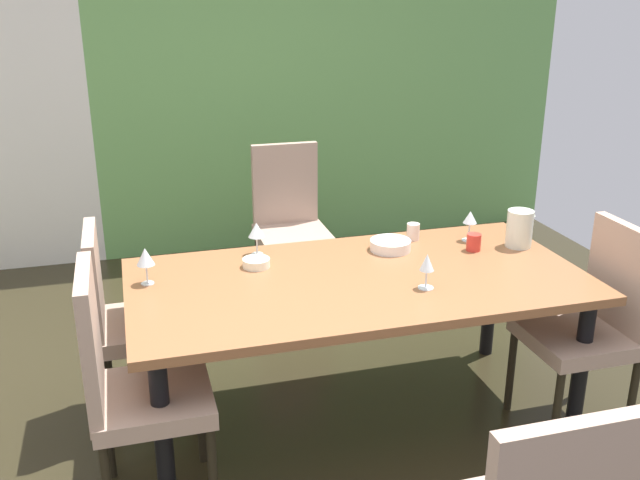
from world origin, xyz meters
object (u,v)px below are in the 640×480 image
chair_left_near (128,380)px  serving_bowl_rear (256,263)px  wine_glass_front (256,231)px  serving_bowl_right (390,245)px  dining_table (358,292)px  wine_glass_east (470,219)px  chair_left_far (126,314)px  chair_right_near (594,318)px  pitcher_near_window (520,228)px  cup_center (474,242)px  wine_glass_corner (427,264)px  wine_glass_south (145,257)px  chair_head_far (290,218)px  cup_west (413,232)px

chair_left_near → serving_bowl_rear: (0.60, 0.55, 0.20)m
wine_glass_front → serving_bowl_right: (0.63, -0.12, -0.09)m
dining_table → wine_glass_east: size_ratio=12.94×
dining_table → chair_left_far: (-1.01, 0.32, -0.13)m
chair_right_near → pitcher_near_window: (-0.12, 0.47, 0.28)m
wine_glass_front → cup_center: 1.05m
wine_glass_east → serving_bowl_right: size_ratio=0.78×
cup_center → pitcher_near_window: 0.25m
dining_table → wine_glass_east: (0.69, 0.29, 0.19)m
serving_bowl_right → chair_left_far: bearing=178.1°
dining_table → pitcher_near_window: bearing=9.9°
wine_glass_corner → wine_glass_front: size_ratio=0.98×
cup_center → serving_bowl_rear: bearing=176.0°
chair_left_far → wine_glass_south: bearing=36.2°
wine_glass_corner → pitcher_near_window: (0.65, 0.35, -0.02)m
chair_left_far → serving_bowl_right: size_ratio=4.74×
chair_head_far → serving_bowl_right: bearing=101.7°
wine_glass_south → cup_center: bearing=-0.4°
wine_glass_east → dining_table: bearing=-156.8°
wine_glass_south → cup_west: (1.32, 0.21, -0.08)m
wine_glass_south → pitcher_near_window: 1.78m
chair_left_near → serving_bowl_right: bearing=115.0°
chair_head_far → wine_glass_front: bearing=68.5°
chair_head_far → wine_glass_front: 1.13m
wine_glass_corner → cup_center: bearing=41.1°
chair_left_near → wine_glass_south: (0.11, 0.49, 0.30)m
dining_table → wine_glass_corner: (0.24, -0.19, 0.18)m
chair_left_near → wine_glass_east: bearing=109.8°
dining_table → chair_head_far: chair_head_far is taller
wine_glass_east → wine_glass_corner: (-0.45, -0.49, -0.01)m
chair_head_far → pitcher_near_window: size_ratio=5.43×
wine_glass_south → cup_west: bearing=9.1°
chair_left_near → cup_west: chair_left_near is taller
chair_left_far → pitcher_near_window: bearing=85.1°
chair_right_near → wine_glass_south: chair_right_near is taller
wine_glass_east → wine_glass_front: 1.07m
wine_glass_corner → pitcher_near_window: bearing=28.1°
chair_head_far → wine_glass_east: chair_head_far is taller
wine_glass_east → cup_west: size_ratio=1.85×
serving_bowl_right → wine_glass_corner: bearing=-92.5°
wine_glass_corner → chair_head_far: bearing=97.6°
wine_glass_corner → pitcher_near_window: size_ratio=0.84×
chair_left_far → wine_glass_east: (1.69, -0.02, 0.31)m
wine_glass_east → serving_bowl_rear: wine_glass_east is taller
serving_bowl_rear → cup_west: (0.83, 0.15, 0.02)m
wine_glass_east → cup_west: wine_glass_east is taller
chair_right_near → serving_bowl_rear: chair_right_near is taller
chair_head_far → wine_glass_corner: size_ratio=6.49×
chair_left_far → wine_glass_corner: bearing=67.7°
serving_bowl_rear → chair_left_near: bearing=-137.3°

